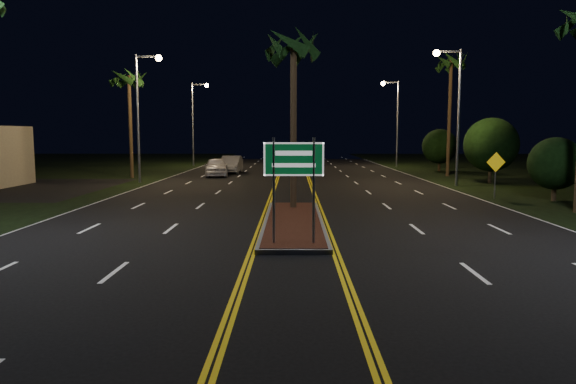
{
  "coord_description": "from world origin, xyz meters",
  "views": [
    {
      "loc": [
        -0.03,
        -12.49,
        3.43
      ],
      "look_at": [
        -0.16,
        1.14,
        1.9
      ],
      "focal_mm": 32.0,
      "sensor_mm": 36.0,
      "label": 1
    }
  ],
  "objects_px": {
    "palm_right_far": "(451,64)",
    "shrub_far": "(440,146)",
    "palm_left_far": "(129,79)",
    "shrub_near": "(555,164)",
    "car_near": "(216,165)",
    "highway_sign": "(294,169)",
    "palm_median": "(294,46)",
    "streetlight_right_far": "(394,113)",
    "median_island": "(293,222)",
    "warning_sign": "(496,169)",
    "streetlight_right_mid": "(453,101)",
    "shrub_mid": "(491,145)",
    "streetlight_left_mid": "(143,103)",
    "streetlight_left_far": "(196,114)",
    "car_far": "(231,163)"
  },
  "relations": [
    {
      "from": "streetlight_left_far",
      "to": "shrub_near",
      "type": "bearing_deg",
      "value": -51.21
    },
    {
      "from": "car_near",
      "to": "palm_right_far",
      "type": "bearing_deg",
      "value": -8.86
    },
    {
      "from": "palm_left_far",
      "to": "shrub_near",
      "type": "height_order",
      "value": "palm_left_far"
    },
    {
      "from": "streetlight_left_mid",
      "to": "median_island",
      "type": "bearing_deg",
      "value": -58.02
    },
    {
      "from": "median_island",
      "to": "streetlight_left_far",
      "type": "height_order",
      "value": "streetlight_left_far"
    },
    {
      "from": "streetlight_left_mid",
      "to": "warning_sign",
      "type": "height_order",
      "value": "streetlight_left_mid"
    },
    {
      "from": "shrub_far",
      "to": "streetlight_left_mid",
      "type": "bearing_deg",
      "value": -153.82
    },
    {
      "from": "median_island",
      "to": "highway_sign",
      "type": "bearing_deg",
      "value": -90.0
    },
    {
      "from": "streetlight_right_mid",
      "to": "shrub_far",
      "type": "height_order",
      "value": "streetlight_right_mid"
    },
    {
      "from": "streetlight_left_mid",
      "to": "shrub_far",
      "type": "relative_size",
      "value": 2.27
    },
    {
      "from": "car_far",
      "to": "palm_median",
      "type": "bearing_deg",
      "value": -75.64
    },
    {
      "from": "highway_sign",
      "to": "shrub_far",
      "type": "height_order",
      "value": "shrub_far"
    },
    {
      "from": "streetlight_left_mid",
      "to": "car_near",
      "type": "bearing_deg",
      "value": 54.69
    },
    {
      "from": "highway_sign",
      "to": "shrub_near",
      "type": "height_order",
      "value": "highway_sign"
    },
    {
      "from": "streetlight_left_far",
      "to": "highway_sign",
      "type": "bearing_deg",
      "value": -75.56
    },
    {
      "from": "palm_median",
      "to": "warning_sign",
      "type": "height_order",
      "value": "palm_median"
    },
    {
      "from": "palm_left_far",
      "to": "shrub_mid",
      "type": "distance_m",
      "value": 27.56
    },
    {
      "from": "median_island",
      "to": "streetlight_right_mid",
      "type": "xyz_separation_m",
      "value": [
        10.61,
        15.0,
        5.57
      ]
    },
    {
      "from": "palm_right_far",
      "to": "shrub_far",
      "type": "relative_size",
      "value": 2.6
    },
    {
      "from": "streetlight_right_mid",
      "to": "shrub_mid",
      "type": "bearing_deg",
      "value": 30.56
    },
    {
      "from": "streetlight_left_far",
      "to": "shrub_far",
      "type": "bearing_deg",
      "value": -18.14
    },
    {
      "from": "highway_sign",
      "to": "warning_sign",
      "type": "xyz_separation_m",
      "value": [
        10.8,
        12.1,
        -0.78
      ]
    },
    {
      "from": "streetlight_left_mid",
      "to": "shrub_far",
      "type": "height_order",
      "value": "streetlight_left_mid"
    },
    {
      "from": "streetlight_left_far",
      "to": "shrub_far",
      "type": "distance_m",
      "value": 25.9
    },
    {
      "from": "streetlight_left_mid",
      "to": "shrub_mid",
      "type": "distance_m",
      "value": 24.79
    },
    {
      "from": "palm_right_far",
      "to": "shrub_far",
      "type": "bearing_deg",
      "value": 80.54
    },
    {
      "from": "palm_left_far",
      "to": "palm_right_far",
      "type": "distance_m",
      "value": 25.72
    },
    {
      "from": "streetlight_right_mid",
      "to": "warning_sign",
      "type": "height_order",
      "value": "streetlight_right_mid"
    },
    {
      "from": "palm_left_far",
      "to": "shrub_far",
      "type": "distance_m",
      "value": 28.3
    },
    {
      "from": "median_island",
      "to": "warning_sign",
      "type": "bearing_deg",
      "value": 36.19
    },
    {
      "from": "palm_right_far",
      "to": "shrub_far",
      "type": "distance_m",
      "value": 9.13
    },
    {
      "from": "highway_sign",
      "to": "palm_median",
      "type": "height_order",
      "value": "palm_median"
    },
    {
      "from": "streetlight_left_far",
      "to": "shrub_near",
      "type": "height_order",
      "value": "streetlight_left_far"
    },
    {
      "from": "palm_median",
      "to": "warning_sign",
      "type": "relative_size",
      "value": 3.33
    },
    {
      "from": "highway_sign",
      "to": "palm_left_far",
      "type": "height_order",
      "value": "palm_left_far"
    },
    {
      "from": "streetlight_right_mid",
      "to": "shrub_near",
      "type": "distance_m",
      "value": 9.28
    },
    {
      "from": "streetlight_left_far",
      "to": "streetlight_right_mid",
      "type": "height_order",
      "value": "same"
    },
    {
      "from": "streetlight_left_far",
      "to": "palm_median",
      "type": "bearing_deg",
      "value": -72.42
    },
    {
      "from": "highway_sign",
      "to": "warning_sign",
      "type": "bearing_deg",
      "value": 48.26
    },
    {
      "from": "median_island",
      "to": "streetlight_right_far",
      "type": "bearing_deg",
      "value": 73.13
    },
    {
      "from": "shrub_far",
      "to": "car_far",
      "type": "xyz_separation_m",
      "value": [
        -19.36,
        -2.44,
        -1.44
      ]
    },
    {
      "from": "shrub_mid",
      "to": "warning_sign",
      "type": "xyz_separation_m",
      "value": [
        -3.2,
        -9.1,
        -1.1
      ]
    },
    {
      "from": "streetlight_right_far",
      "to": "palm_right_far",
      "type": "bearing_deg",
      "value": -79.67
    },
    {
      "from": "median_island",
      "to": "streetlight_left_far",
      "type": "bearing_deg",
      "value": 106.0
    },
    {
      "from": "streetlight_right_far",
      "to": "car_near",
      "type": "relative_size",
      "value": 1.68
    },
    {
      "from": "streetlight_left_mid",
      "to": "palm_right_far",
      "type": "bearing_deg",
      "value": 14.37
    },
    {
      "from": "median_island",
      "to": "shrub_mid",
      "type": "distance_m",
      "value": 22.18
    },
    {
      "from": "highway_sign",
      "to": "palm_median",
      "type": "bearing_deg",
      "value": 90.0
    },
    {
      "from": "streetlight_right_far",
      "to": "shrub_near",
      "type": "bearing_deg",
      "value": -84.11
    },
    {
      "from": "palm_median",
      "to": "warning_sign",
      "type": "bearing_deg",
      "value": 22.17
    }
  ]
}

